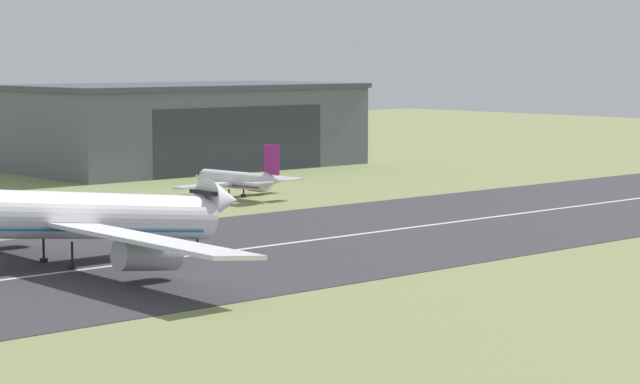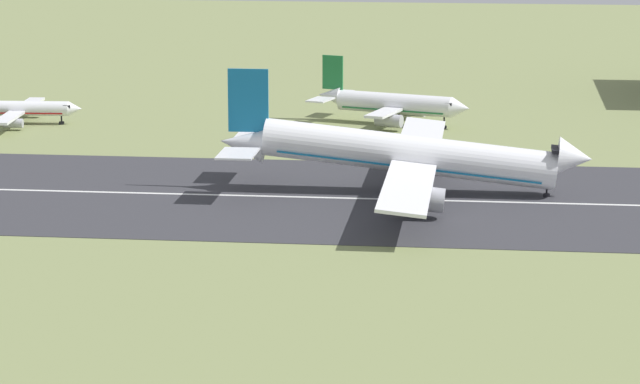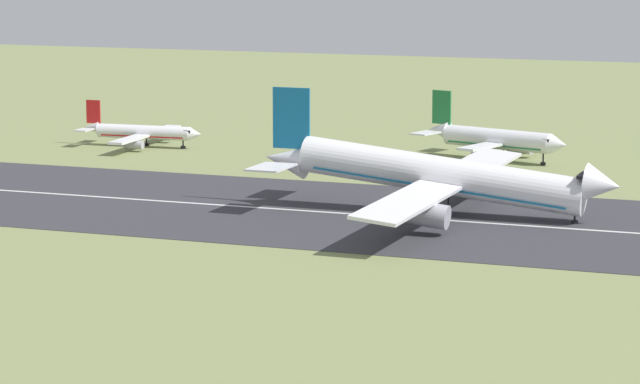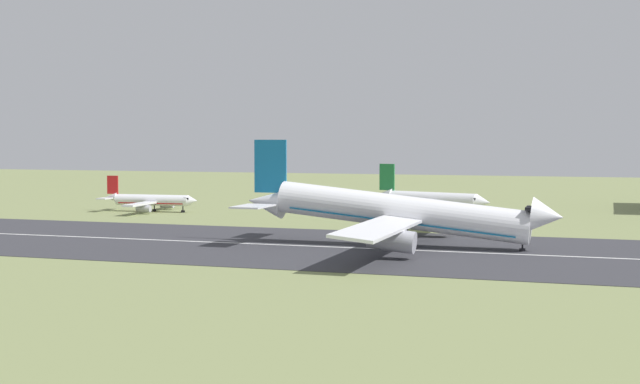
# 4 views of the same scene
# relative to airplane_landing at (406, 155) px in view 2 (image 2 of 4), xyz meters

# --- Properties ---
(ground_plane) EXTENTS (618.32, 618.32, 0.00)m
(ground_plane) POSITION_rel_airplane_landing_xyz_m (-6.82, -61.79, -4.93)
(ground_plane) COLOR #7A8451
(runway_strip) EXTENTS (378.32, 45.73, 0.06)m
(runway_strip) POSITION_rel_airplane_landing_xyz_m (-6.82, -3.74, -4.90)
(runway_strip) COLOR #333338
(runway_strip) RESTS_ON ground_plane
(runway_centreline) EXTENTS (340.49, 0.70, 0.01)m
(runway_centreline) POSITION_rel_airplane_landing_xyz_m (-6.82, -3.74, -4.86)
(runway_centreline) COLOR silver
(runway_centreline) RESTS_ON runway_strip
(airplane_landing) EXTENTS (47.08, 58.15, 15.48)m
(airplane_landing) POSITION_rel_airplane_landing_xyz_m (0.00, 0.00, 0.00)
(airplane_landing) COLOR white
(airplane_landing) RESTS_ON ground_plane
(airplane_parked_centre) EXTENTS (21.49, 24.28, 7.61)m
(airplane_parked_centre) POSITION_rel_airplane_landing_xyz_m (-64.14, 43.08, -2.51)
(airplane_parked_centre) COLOR white
(airplane_parked_centre) RESTS_ON ground_plane
(airplane_parked_east) EXTENTS (26.12, 20.63, 10.43)m
(airplane_parked_east) POSITION_rel_airplane_landing_xyz_m (-4.79, 48.96, -1.63)
(airplane_parked_east) COLOR white
(airplane_parked_east) RESTS_ON ground_plane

